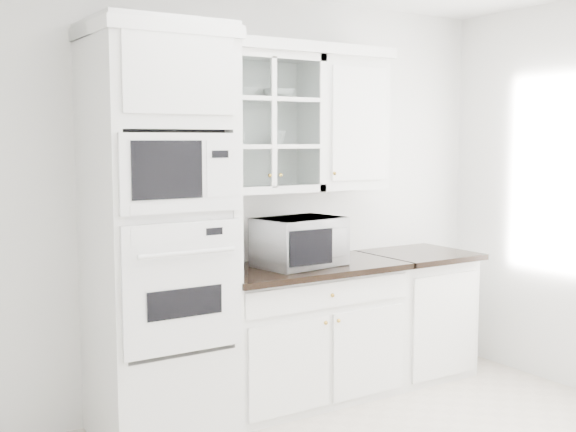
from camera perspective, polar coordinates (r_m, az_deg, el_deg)
room_shell at (r=3.74m, az=6.46°, el=6.56°), size 4.00×3.50×2.70m
oven_column at (r=4.24m, az=-10.12°, el=-1.40°), size 0.76×0.68×2.40m
base_cabinet_run at (r=4.89m, az=1.26°, el=-9.12°), size 1.32×0.67×0.92m
extra_base_cabinet at (r=5.50m, az=10.02°, el=-7.51°), size 0.72×0.67×0.92m
upper_cabinet_glass at (r=4.71m, az=-2.19°, el=7.35°), size 0.80×0.33×0.90m
upper_cabinet_solid at (r=5.08m, az=4.44°, el=7.24°), size 0.55×0.33×0.90m
crown_molding at (r=4.67m, az=-3.20°, el=13.32°), size 2.14×0.38×0.07m
countertop_microwave at (r=4.73m, az=0.80°, el=-2.03°), size 0.61×0.53×0.32m
bowl_a at (r=4.62m, az=-3.93°, el=9.70°), size 0.24×0.24×0.06m
bowl_b at (r=4.81m, az=-0.73°, el=9.62°), size 0.24×0.24×0.06m
cup_a at (r=4.61m, az=-4.10°, el=6.16°), size 0.13×0.13×0.09m
cup_b at (r=4.78m, az=-0.81°, el=6.22°), size 0.11×0.11×0.09m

